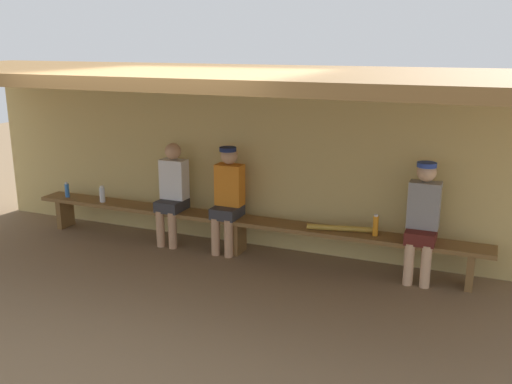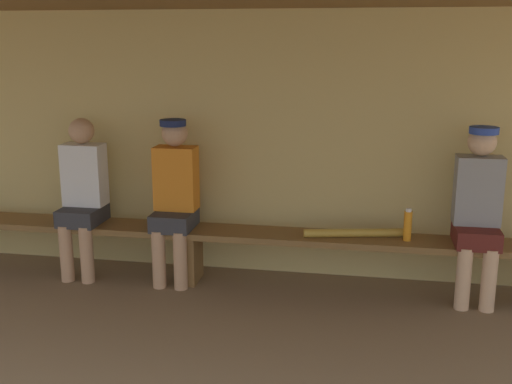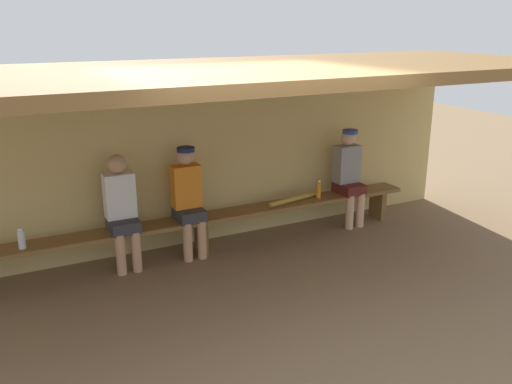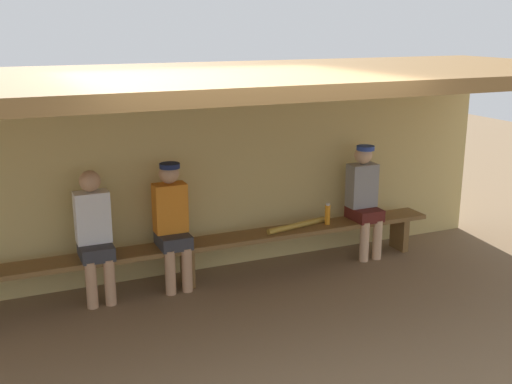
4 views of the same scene
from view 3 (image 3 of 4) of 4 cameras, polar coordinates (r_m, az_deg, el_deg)
name	(u,v)px [view 3 (image 3 of 4)]	position (r m, az deg, el deg)	size (l,w,h in m)	color
ground_plane	(258,306)	(5.69, 0.25, -11.74)	(24.00, 24.00, 0.00)	brown
back_wall	(186,158)	(7.01, -7.25, 3.47)	(8.00, 0.20, 2.20)	tan
dugout_roof	(227,73)	(5.63, -3.06, 12.15)	(8.00, 2.80, 0.12)	brown
bench	(201,223)	(6.82, -5.73, -3.16)	(6.00, 0.36, 0.46)	brown
player_middle	(349,173)	(7.74, 9.57, 1.98)	(0.34, 0.42, 1.34)	#591E19
player_with_sunglasses	(188,196)	(6.66, -7.04, -0.45)	(0.34, 0.42, 1.34)	#333338
player_near_post	(122,208)	(6.45, -13.72, -1.58)	(0.34, 0.42, 1.34)	#333338
water_bottle_clear	(319,189)	(7.49, 6.49, 0.28)	(0.06, 0.06, 0.25)	orange
water_bottle_blue	(21,239)	(6.32, -23.07, -4.47)	(0.07, 0.07, 0.23)	silver
baseball_bat	(293,199)	(7.33, 3.86, -0.75)	(0.07, 0.07, 0.82)	#B28C33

